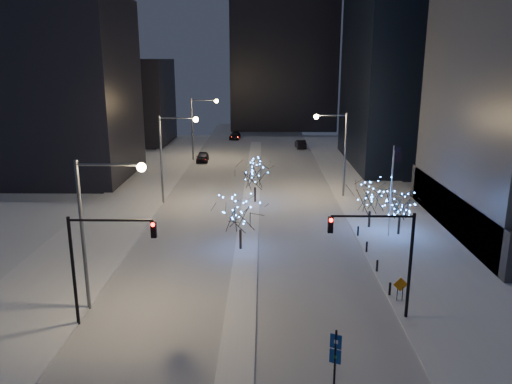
{
  "coord_description": "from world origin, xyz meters",
  "views": [
    {
      "loc": [
        1.43,
        -27.62,
        15.91
      ],
      "look_at": [
        0.82,
        13.33,
        5.0
      ],
      "focal_mm": 35.0,
      "sensor_mm": 36.0,
      "label": 1
    }
  ],
  "objects_px": {
    "traffic_signal_west": "(97,253)",
    "holiday_tree_plaza_near": "(400,206)",
    "car_mid": "(301,144)",
    "street_lamp_w_near": "(98,215)",
    "holiday_tree_plaza_far": "(371,197)",
    "street_lamp_w_mid": "(170,147)",
    "wayfinding_sign": "(335,353)",
    "construction_sign": "(400,287)",
    "street_lamp_east": "(338,143)",
    "car_far": "(235,136)",
    "holiday_tree_median_near": "(240,215)",
    "holiday_tree_median_far": "(255,175)",
    "street_lamp_w_far": "(199,120)",
    "car_near": "(203,157)",
    "traffic_signal_east": "(386,248)"
  },
  "relations": [
    {
      "from": "car_far",
      "to": "holiday_tree_plaza_near",
      "type": "bearing_deg",
      "value": -68.1
    },
    {
      "from": "holiday_tree_median_near",
      "to": "holiday_tree_median_far",
      "type": "relative_size",
      "value": 0.95
    },
    {
      "from": "construction_sign",
      "to": "street_lamp_w_mid",
      "type": "bearing_deg",
      "value": 126.03
    },
    {
      "from": "street_lamp_w_near",
      "to": "construction_sign",
      "type": "height_order",
      "value": "street_lamp_w_near"
    },
    {
      "from": "holiday_tree_plaza_near",
      "to": "street_lamp_w_near",
      "type": "bearing_deg",
      "value": -147.76
    },
    {
      "from": "street_lamp_w_mid",
      "to": "wayfinding_sign",
      "type": "bearing_deg",
      "value": -67.1
    },
    {
      "from": "traffic_signal_west",
      "to": "construction_sign",
      "type": "height_order",
      "value": "traffic_signal_west"
    },
    {
      "from": "street_lamp_w_near",
      "to": "street_lamp_w_mid",
      "type": "bearing_deg",
      "value": 90.0
    },
    {
      "from": "car_mid",
      "to": "car_far",
      "type": "bearing_deg",
      "value": -44.5
    },
    {
      "from": "street_lamp_w_near",
      "to": "traffic_signal_west",
      "type": "bearing_deg",
      "value": -76.04
    },
    {
      "from": "holiday_tree_median_near",
      "to": "wayfinding_sign",
      "type": "bearing_deg",
      "value": -73.49
    },
    {
      "from": "street_lamp_east",
      "to": "traffic_signal_west",
      "type": "distance_m",
      "value": 35.3
    },
    {
      "from": "wayfinding_sign",
      "to": "construction_sign",
      "type": "xyz_separation_m",
      "value": [
        5.67,
        9.2,
        -0.83
      ]
    },
    {
      "from": "holiday_tree_median_far",
      "to": "traffic_signal_east",
      "type": "bearing_deg",
      "value": -72.15
    },
    {
      "from": "car_mid",
      "to": "holiday_tree_median_near",
      "type": "relative_size",
      "value": 0.99
    },
    {
      "from": "street_lamp_w_far",
      "to": "holiday_tree_plaza_near",
      "type": "distance_m",
      "value": 42.44
    },
    {
      "from": "traffic_signal_west",
      "to": "car_mid",
      "type": "height_order",
      "value": "traffic_signal_west"
    },
    {
      "from": "car_near",
      "to": "car_mid",
      "type": "height_order",
      "value": "car_near"
    },
    {
      "from": "holiday_tree_median_near",
      "to": "wayfinding_sign",
      "type": "xyz_separation_m",
      "value": [
        5.5,
        -18.56,
        -1.23
      ]
    },
    {
      "from": "street_lamp_w_far",
      "to": "holiday_tree_median_far",
      "type": "bearing_deg",
      "value": -69.16
    },
    {
      "from": "traffic_signal_west",
      "to": "holiday_tree_plaza_near",
      "type": "bearing_deg",
      "value": 36.27
    },
    {
      "from": "street_lamp_east",
      "to": "holiday_tree_plaza_near",
      "type": "relative_size",
      "value": 2.38
    },
    {
      "from": "street_lamp_east",
      "to": "car_far",
      "type": "height_order",
      "value": "street_lamp_east"
    },
    {
      "from": "street_lamp_w_mid",
      "to": "holiday_tree_median_near",
      "type": "relative_size",
      "value": 2.13
    },
    {
      "from": "wayfinding_sign",
      "to": "car_far",
      "type": "bearing_deg",
      "value": 121.08
    },
    {
      "from": "street_lamp_east",
      "to": "holiday_tree_plaza_near",
      "type": "xyz_separation_m",
      "value": [
        3.98,
        -13.49,
        -3.53
      ]
    },
    {
      "from": "street_lamp_w_far",
      "to": "car_near",
      "type": "xyz_separation_m",
      "value": [
        0.62,
        -1.1,
        -5.72
      ]
    },
    {
      "from": "car_mid",
      "to": "holiday_tree_plaza_far",
      "type": "relative_size",
      "value": 0.96
    },
    {
      "from": "car_near",
      "to": "holiday_tree_median_near",
      "type": "relative_size",
      "value": 0.98
    },
    {
      "from": "holiday_tree_median_near",
      "to": "street_lamp_w_mid",
      "type": "bearing_deg",
      "value": 120.29
    },
    {
      "from": "car_near",
      "to": "street_lamp_w_mid",
      "type": "bearing_deg",
      "value": -93.79
    },
    {
      "from": "street_lamp_w_near",
      "to": "street_lamp_east",
      "type": "relative_size",
      "value": 1.0
    },
    {
      "from": "street_lamp_w_near",
      "to": "holiday_tree_median_near",
      "type": "bearing_deg",
      "value": 51.37
    },
    {
      "from": "construction_sign",
      "to": "holiday_tree_median_far",
      "type": "bearing_deg",
      "value": 109.5
    },
    {
      "from": "street_lamp_w_mid",
      "to": "wayfinding_sign",
      "type": "xyz_separation_m",
      "value": [
        13.94,
        -33.0,
        -4.52
      ]
    },
    {
      "from": "street_lamp_w_mid",
      "to": "holiday_tree_plaza_near",
      "type": "relative_size",
      "value": 2.38
    },
    {
      "from": "street_lamp_w_far",
      "to": "traffic_signal_east",
      "type": "xyz_separation_m",
      "value": [
        17.88,
        -51.0,
        -1.74
      ]
    },
    {
      "from": "street_lamp_w_near",
      "to": "holiday_tree_plaza_near",
      "type": "height_order",
      "value": "street_lamp_w_near"
    },
    {
      "from": "street_lamp_w_near",
      "to": "street_lamp_w_mid",
      "type": "distance_m",
      "value": 25.0
    },
    {
      "from": "street_lamp_w_near",
      "to": "holiday_tree_plaza_far",
      "type": "relative_size",
      "value": 2.06
    },
    {
      "from": "car_far",
      "to": "wayfinding_sign",
      "type": "xyz_separation_m",
      "value": [
        9.42,
        -80.59,
        1.27
      ]
    },
    {
      "from": "holiday_tree_median_far",
      "to": "wayfinding_sign",
      "type": "relative_size",
      "value": 1.52
    },
    {
      "from": "car_far",
      "to": "construction_sign",
      "type": "height_order",
      "value": "construction_sign"
    },
    {
      "from": "car_far",
      "to": "holiday_tree_median_far",
      "type": "xyz_separation_m",
      "value": [
        4.92,
        -47.38,
        2.6
      ]
    },
    {
      "from": "car_mid",
      "to": "traffic_signal_west",
      "type": "bearing_deg",
      "value": 70.77
    },
    {
      "from": "construction_sign",
      "to": "car_far",
      "type": "bearing_deg",
      "value": 98.48
    },
    {
      "from": "traffic_signal_east",
      "to": "car_near",
      "type": "relative_size",
      "value": 1.52
    },
    {
      "from": "traffic_signal_west",
      "to": "street_lamp_w_near",
      "type": "bearing_deg",
      "value": 103.96
    },
    {
      "from": "wayfinding_sign",
      "to": "traffic_signal_west",
      "type": "bearing_deg",
      "value": -179.64
    },
    {
      "from": "street_lamp_east",
      "to": "holiday_tree_median_far",
      "type": "distance_m",
      "value": 10.46
    }
  ]
}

